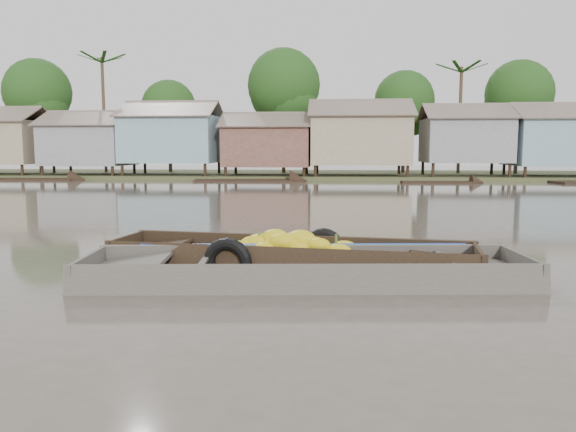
{
  "coord_description": "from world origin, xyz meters",
  "views": [
    {
      "loc": [
        0.61,
        -9.23,
        2.09
      ],
      "look_at": [
        -0.22,
        1.43,
        0.8
      ],
      "focal_mm": 35.0,
      "sensor_mm": 36.0,
      "label": 1
    }
  ],
  "objects": [
    {
      "name": "banana_boat",
      "position": [
        -0.2,
        0.5,
        0.21
      ],
      "size": [
        6.6,
        2.38,
        0.9
      ],
      "rotation": [
        0.0,
        0.0,
        -0.13
      ],
      "color": "black",
      "rests_on": "ground"
    },
    {
      "name": "riverbank",
      "position": [
        3.03,
        31.86,
        3.07
      ],
      "size": [
        120.0,
        12.47,
        10.22
      ],
      "color": "#384723",
      "rests_on": "ground"
    },
    {
      "name": "ground",
      "position": [
        0.0,
        0.0,
        0.0
      ],
      "size": [
        120.0,
        120.0,
        0.0
      ],
      "primitive_type": "plane",
      "color": "#4E453C",
      "rests_on": "ground"
    },
    {
      "name": "viewer_boat",
      "position": [
        0.23,
        -0.48,
        0.05
      ],
      "size": [
        7.15,
        2.44,
        0.57
      ],
      "rotation": [
        0.0,
        0.0,
        0.09
      ],
      "color": "#47403C",
      "rests_on": "ground"
    },
    {
      "name": "distant_boats",
      "position": [
        8.72,
        23.87,
        -0.05
      ],
      "size": [
        49.08,
        14.8,
        0.35
      ],
      "color": "black",
      "rests_on": "ground"
    }
  ]
}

